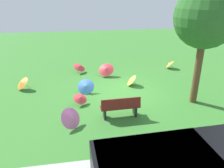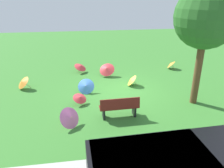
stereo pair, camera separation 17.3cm
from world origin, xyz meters
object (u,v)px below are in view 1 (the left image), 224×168
(parasol_red_0, at_px, (80,98))
(parasol_yellow_0, at_px, (130,80))
(parasol_orange_3, at_px, (169,64))
(parasol_pink_1, at_px, (72,118))
(parasol_red_2, at_px, (80,67))
(parasol_blue_0, at_px, (86,86))
(parasol_red_1, at_px, (106,69))
(park_bench, at_px, (120,107))
(shade_tree, at_px, (206,18))
(parasol_orange_0, at_px, (22,83))

(parasol_red_0, xyz_separation_m, parasol_yellow_0, (-2.79, -1.84, -0.02))
(parasol_orange_3, bearing_deg, parasol_pink_1, 43.02)
(parasol_red_2, height_order, parasol_blue_0, parasol_blue_0)
(parasol_red_2, distance_m, parasol_blue_0, 3.15)
(parasol_red_1, xyz_separation_m, parasol_pink_1, (2.05, 5.21, -0.09))
(parasol_yellow_0, distance_m, parasol_blue_0, 2.55)
(parasol_pink_1, relative_size, parasol_blue_0, 1.06)
(parasol_red_1, bearing_deg, parasol_red_0, 64.17)
(parasol_red_0, bearing_deg, parasol_red_1, -115.83)
(parasol_red_0, xyz_separation_m, parasol_red_2, (-0.11, -4.37, 0.07))
(parasol_red_2, bearing_deg, park_bench, 104.17)
(shade_tree, height_order, parasol_pink_1, shade_tree)
(shade_tree, relative_size, parasol_pink_1, 5.25)
(parasol_orange_3, bearing_deg, parasol_blue_0, 27.76)
(park_bench, xyz_separation_m, parasol_orange_0, (4.51, -3.56, -0.07))
(park_bench, distance_m, shade_tree, 5.01)
(parasol_blue_0, bearing_deg, parasol_red_1, -121.39)
(shade_tree, bearing_deg, parasol_blue_0, -20.17)
(park_bench, distance_m, parasol_red_0, 2.08)
(parasol_red_0, xyz_separation_m, parasol_orange_3, (-6.08, -4.26, -0.01))
(park_bench, bearing_deg, parasol_pink_1, 11.63)
(parasol_red_0, relative_size, parasol_red_2, 0.81)
(parasol_orange_0, bearing_deg, parasol_pink_1, 122.91)
(parasol_red_1, bearing_deg, parasol_orange_3, -169.41)
(park_bench, bearing_deg, parasol_red_1, -91.22)
(park_bench, distance_m, parasol_red_1, 4.81)
(parasol_orange_0, relative_size, parasol_pink_1, 0.97)
(parasol_blue_0, distance_m, parasol_orange_3, 6.51)
(parasol_red_0, bearing_deg, parasol_orange_0, -36.61)
(park_bench, bearing_deg, parasol_red_2, -75.83)
(park_bench, bearing_deg, parasol_yellow_0, -110.96)
(parasol_red_1, height_order, parasol_red_2, parasol_red_1)
(parasol_orange_0, xyz_separation_m, parasol_red_2, (-3.07, -2.18, 0.02))
(parasol_red_1, bearing_deg, parasol_orange_0, 15.08)
(parasol_blue_0, xyz_separation_m, parasol_orange_3, (-5.76, -3.03, -0.04))
(parasol_red_0, bearing_deg, park_bench, 138.75)
(park_bench, relative_size, shade_tree, 0.31)
(parasol_yellow_0, relative_size, parasol_orange_3, 0.93)
(parasol_red_0, height_order, parasol_yellow_0, parasol_yellow_0)
(park_bench, relative_size, parasol_red_1, 1.38)
(parasol_pink_1, relative_size, parasol_yellow_0, 1.28)
(shade_tree, height_order, parasol_red_0, shade_tree)
(shade_tree, bearing_deg, parasol_red_2, -44.09)
(park_bench, relative_size, parasol_orange_3, 1.97)
(parasol_red_1, bearing_deg, parasol_red_2, -31.00)
(parasol_orange_0, relative_size, parasol_red_2, 0.90)
(shade_tree, height_order, parasol_yellow_0, shade_tree)
(shade_tree, xyz_separation_m, parasol_orange_3, (-0.87, -4.83, -3.47))
(parasol_red_1, xyz_separation_m, parasol_blue_0, (1.35, 2.21, -0.11))
(parasol_orange_0, bearing_deg, parasol_red_1, -164.92)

